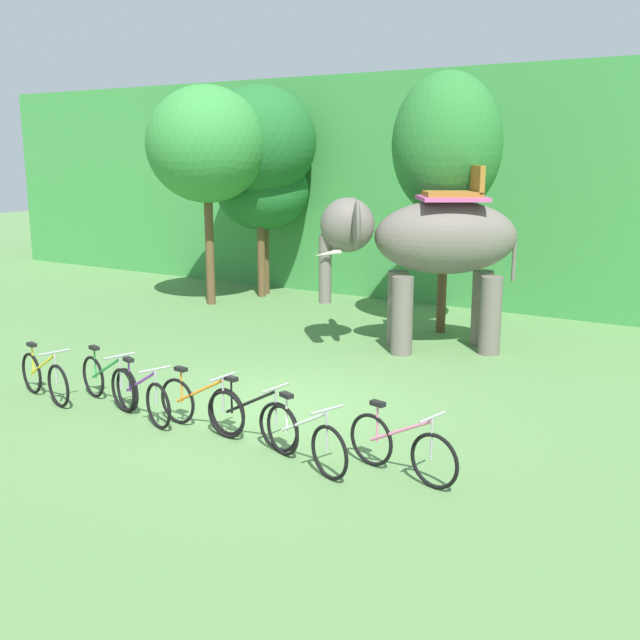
{
  "coord_description": "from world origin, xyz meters",
  "views": [
    {
      "loc": [
        6.66,
        -9.33,
        3.99
      ],
      "look_at": [
        0.25,
        1.0,
        1.3
      ],
      "focal_mm": 42.05,
      "sensor_mm": 36.0,
      "label": 1
    }
  ],
  "objects": [
    {
      "name": "elephant",
      "position": [
        0.53,
        4.76,
        2.2
      ],
      "size": [
        4.02,
        3.29,
        3.78
      ],
      "color": "#665E56",
      "rests_on": "ground"
    },
    {
      "name": "bike_orange",
      "position": [
        -0.35,
        -1.36,
        0.39
      ],
      "size": [
        1.71,
        0.52,
        0.92
      ],
      "color": "black",
      "rests_on": "ground"
    },
    {
      "name": "bike_pink",
      "position": [
        2.86,
        -1.27,
        0.39
      ],
      "size": [
        1.68,
        0.56,
        0.92
      ],
      "color": "black",
      "rests_on": "ground"
    },
    {
      "name": "bike_yellow",
      "position": [
        -3.49,
        -1.64,
        0.39
      ],
      "size": [
        1.67,
        0.59,
        0.92
      ],
      "color": "black",
      "rests_on": "ground"
    },
    {
      "name": "bike_purple",
      "position": [
        -1.42,
        -1.48,
        0.39
      ],
      "size": [
        1.64,
        0.67,
        0.92
      ],
      "color": "black",
      "rests_on": "ground"
    },
    {
      "name": "bike_green",
      "position": [
        -2.44,
        -1.24,
        0.39
      ],
      "size": [
        1.67,
        0.61,
        0.92
      ],
      "color": "black",
      "rests_on": "ground"
    },
    {
      "name": "foliage_hedge",
      "position": [
        0.0,
        12.28,
        3.08
      ],
      "size": [
        36.0,
        6.0,
        6.16
      ],
      "primitive_type": "cube",
      "color": "#3D8E42",
      "rests_on": "ground"
    },
    {
      "name": "tree_center_right",
      "position": [
        -6.44,
        6.15,
        4.23
      ],
      "size": [
        3.14,
        3.14,
        5.76
      ],
      "color": "brown",
      "rests_on": "ground"
    },
    {
      "name": "bike_white",
      "position": [
        1.66,
        -1.65,
        0.39
      ],
      "size": [
        1.63,
        0.71,
        0.92
      ],
      "color": "black",
      "rests_on": "ground"
    },
    {
      "name": "tree_far_left",
      "position": [
        -6.15,
        8.2,
        2.94
      ],
      "size": [
        2.64,
        2.64,
        4.07
      ],
      "color": "brown",
      "rests_on": "ground"
    },
    {
      "name": "bike_black",
      "position": [
        0.58,
        -1.36,
        0.39
      ],
      "size": [
        1.7,
        0.52,
        0.92
      ],
      "color": "black",
      "rests_on": "ground"
    },
    {
      "name": "tree_right",
      "position": [
        -5.93,
        7.79,
        4.33
      ],
      "size": [
        3.15,
        3.15,
        5.86
      ],
      "color": "brown",
      "rests_on": "ground"
    },
    {
      "name": "ground_plane",
      "position": [
        0.0,
        0.0,
        0.0
      ],
      "size": [
        80.0,
        80.0,
        0.0
      ],
      "primitive_type": "plane",
      "color": "#567F47"
    },
    {
      "name": "tree_center",
      "position": [
        0.18,
        6.35,
        4.18
      ],
      "size": [
        2.4,
        2.4,
        5.76
      ],
      "color": "brown",
      "rests_on": "ground"
    }
  ]
}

